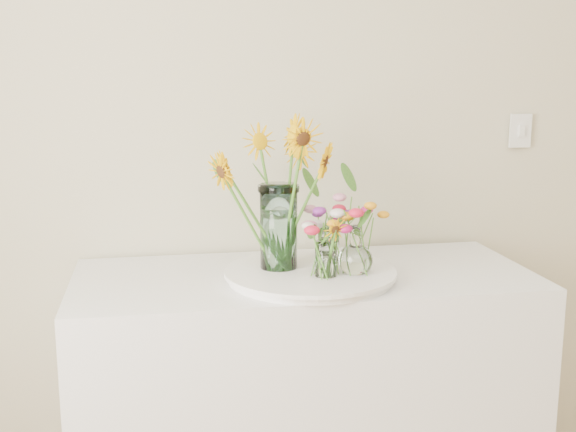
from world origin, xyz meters
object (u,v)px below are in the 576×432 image
at_px(small_vase_b, 356,250).
at_px(counter, 304,409).
at_px(small_vase_c, 329,246).
at_px(small_vase_a, 326,260).
at_px(tray, 310,276).
at_px(mason_jar, 279,227).

bearing_deg(small_vase_b, counter, 136.28).
bearing_deg(small_vase_c, small_vase_a, -106.46).
distance_m(counter, tray, 0.47).
height_order(counter, tray, tray).
height_order(tray, small_vase_c, small_vase_c).
relative_size(tray, mason_jar, 1.89).
bearing_deg(small_vase_c, small_vase_b, -69.00).
xyz_separation_m(tray, small_vase_b, (0.12, -0.05, 0.09)).
xyz_separation_m(counter, small_vase_a, (0.03, -0.14, 0.53)).
distance_m(mason_jar, small_vase_a, 0.18).
bearing_deg(small_vase_b, mason_jar, 155.74).
height_order(mason_jar, small_vase_a, mason_jar).
distance_m(mason_jar, small_vase_c, 0.18).
height_order(mason_jar, small_vase_c, mason_jar).
relative_size(small_vase_b, small_vase_c, 1.27).
height_order(small_vase_a, small_vase_b, small_vase_b).
height_order(tray, small_vase_a, small_vase_a).
relative_size(counter, small_vase_c, 12.20).
distance_m(counter, mason_jar, 0.61).
bearing_deg(tray, small_vase_b, -22.43).
height_order(mason_jar, small_vase_b, mason_jar).
bearing_deg(small_vase_b, tray, 157.57).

